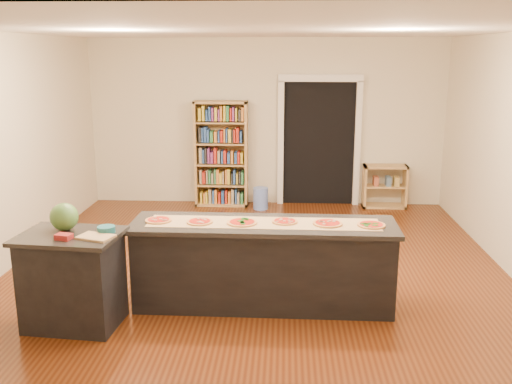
# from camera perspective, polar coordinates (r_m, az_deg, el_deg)

# --- Properties ---
(room) EXTENTS (6.00, 7.00, 2.80)m
(room) POSITION_cam_1_polar(r_m,az_deg,el_deg) (6.29, -0.10, 3.10)
(room) COLOR beige
(room) RESTS_ON ground
(doorway) EXTENTS (1.40, 0.09, 2.21)m
(doorway) POSITION_cam_1_polar(r_m,az_deg,el_deg) (9.75, 6.33, 5.69)
(doorway) COLOR black
(doorway) RESTS_ON room
(kitchen_island) EXTENTS (2.69, 0.73, 0.89)m
(kitchen_island) POSITION_cam_1_polar(r_m,az_deg,el_deg) (5.92, 0.74, -7.20)
(kitchen_island) COLOR black
(kitchen_island) RESTS_ON ground
(side_counter) EXTENTS (0.93, 0.68, 0.92)m
(side_counter) POSITION_cam_1_polar(r_m,az_deg,el_deg) (5.77, -17.85, -8.33)
(side_counter) COLOR black
(side_counter) RESTS_ON ground
(bookshelf) EXTENTS (0.89, 0.32, 1.78)m
(bookshelf) POSITION_cam_1_polar(r_m,az_deg,el_deg) (9.68, -3.50, 3.82)
(bookshelf) COLOR tan
(bookshelf) RESTS_ON ground
(low_shelf) EXTENTS (0.72, 0.31, 0.72)m
(low_shelf) POSITION_cam_1_polar(r_m,az_deg,el_deg) (9.87, 12.74, 0.57)
(low_shelf) COLOR tan
(low_shelf) RESTS_ON ground
(waste_bin) EXTENTS (0.25, 0.25, 0.36)m
(waste_bin) POSITION_cam_1_polar(r_m,az_deg,el_deg) (9.55, 0.46, -0.64)
(waste_bin) COLOR #6687E3
(waste_bin) RESTS_ON ground
(kraft_paper) EXTENTS (2.34, 0.44, 0.00)m
(kraft_paper) POSITION_cam_1_polar(r_m,az_deg,el_deg) (5.78, 0.75, -3.10)
(kraft_paper) COLOR tan
(kraft_paper) RESTS_ON kitchen_island
(watermelon) EXTENTS (0.27, 0.27, 0.27)m
(watermelon) POSITION_cam_1_polar(r_m,az_deg,el_deg) (5.71, -18.64, -2.37)
(watermelon) COLOR #144214
(watermelon) RESTS_ON side_counter
(cutting_board) EXTENTS (0.36, 0.30, 0.02)m
(cutting_board) POSITION_cam_1_polar(r_m,az_deg,el_deg) (5.43, -15.73, -4.35)
(cutting_board) COLOR tan
(cutting_board) RESTS_ON side_counter
(package_red) EXTENTS (0.16, 0.13, 0.05)m
(package_red) POSITION_cam_1_polar(r_m,az_deg,el_deg) (5.47, -18.67, -4.25)
(package_red) COLOR maroon
(package_red) RESTS_ON side_counter
(package_teal) EXTENTS (0.17, 0.17, 0.06)m
(package_teal) POSITION_cam_1_polar(r_m,az_deg,el_deg) (5.55, -14.75, -3.65)
(package_teal) COLOR #195966
(package_teal) RESTS_ON side_counter
(pizza_a) EXTENTS (0.28, 0.28, 0.02)m
(pizza_a) POSITION_cam_1_polar(r_m,az_deg,el_deg) (5.91, -9.74, -2.79)
(pizza_a) COLOR #B57B45
(pizza_a) RESTS_ON kitchen_island
(pizza_b) EXTENTS (0.25, 0.25, 0.02)m
(pizza_b) POSITION_cam_1_polar(r_m,az_deg,el_deg) (5.80, -5.65, -2.97)
(pizza_b) COLOR #B57B45
(pizza_b) RESTS_ON kitchen_island
(pizza_c) EXTENTS (0.30, 0.30, 0.02)m
(pizza_c) POSITION_cam_1_polar(r_m,az_deg,el_deg) (5.75, -1.41, -3.06)
(pizza_c) COLOR #B57B45
(pizza_c) RESTS_ON kitchen_island
(pizza_d) EXTENTS (0.25, 0.25, 0.02)m
(pizza_d) POSITION_cam_1_polar(r_m,az_deg,el_deg) (5.79, 2.90, -2.94)
(pizza_d) COLOR #B57B45
(pizza_d) RESTS_ON kitchen_island
(pizza_e) EXTENTS (0.30, 0.30, 0.02)m
(pizza_e) POSITION_cam_1_polar(r_m,az_deg,el_deg) (5.77, 7.18, -3.12)
(pizza_e) COLOR #B57B45
(pizza_e) RESTS_ON kitchen_island
(pizza_f) EXTENTS (0.26, 0.26, 0.02)m
(pizza_f) POSITION_cam_1_polar(r_m,az_deg,el_deg) (5.79, 11.45, -3.24)
(pizza_f) COLOR #B57B45
(pizza_f) RESTS_ON kitchen_island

